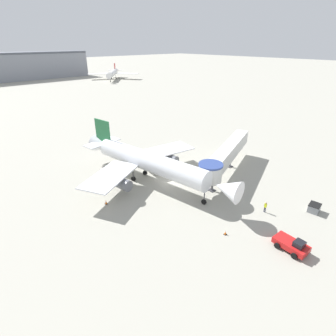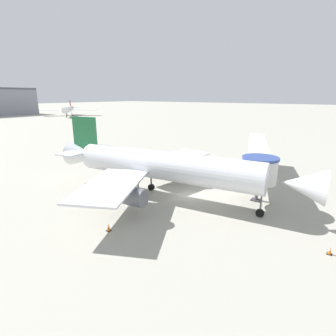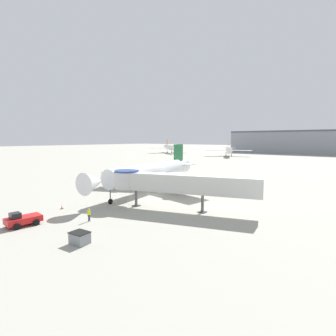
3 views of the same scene
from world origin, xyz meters
TOP-DOWN VIEW (x-y plane):
  - ground_plane at (0.00, 0.00)m, footprint 800.00×800.00m
  - main_airplane at (-2.42, 2.74)m, footprint 26.87×33.60m
  - jet_bridge at (10.06, -5.47)m, footprint 22.83×10.47m
  - pushback_tug_red at (-0.25, -23.89)m, footprint 2.78×4.31m
  - service_container_gray at (10.67, -22.50)m, footprint 2.14×1.81m
  - traffic_cone_port_wing at (-12.34, 1.32)m, footprint 0.45×0.45m
  - traffic_cone_near_nose at (-4.04, -16.45)m, footprint 0.39×0.39m
  - ground_crew_marshaller at (4.82, -17.39)m, footprint 0.24×0.35m
  - background_jet_orange_tail at (-93.47, 122.53)m, footprint 28.67×26.60m
  - background_jet_gold_tail at (-40.11, 115.60)m, footprint 26.91×26.36m
  - terminal_building at (2.85, 175.00)m, footprint 132.22×18.40m

SIDE VIEW (x-z plane):
  - ground_plane at x=0.00m, z-range 0.00..0.00m
  - traffic_cone_near_nose at x=-4.04m, z-range -0.02..0.64m
  - traffic_cone_port_wing at x=-12.34m, z-range -0.02..0.73m
  - service_container_gray at x=10.67m, z-range 0.00..1.28m
  - pushback_tug_red at x=-0.25m, z-range -0.10..1.77m
  - ground_crew_marshaller at x=4.82m, z-range 0.14..1.94m
  - main_airplane at x=-2.42m, z-range -0.75..9.07m
  - jet_bridge at x=10.06m, z-range 1.31..7.30m
  - background_jet_gold_tail at x=-40.11m, z-range -0.60..9.50m
  - background_jet_orange_tail at x=-93.47m, z-range -0.66..10.06m
  - terminal_building at x=2.85m, z-range 0.01..17.43m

